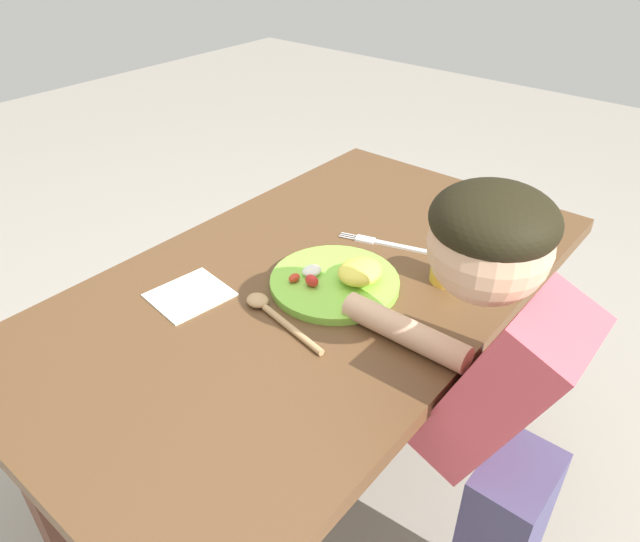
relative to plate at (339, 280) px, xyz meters
The scene contains 8 objects.
ground_plane 0.69m from the plate, 103.21° to the left, with size 8.00×8.00×0.00m, color gray.
dining_table 0.12m from the plate, 103.21° to the left, with size 1.32×0.76×0.67m.
plate is the anchor object (origin of this frame).
fork 0.20m from the plate, ahead, with size 0.08×0.22×0.01m.
spoon 0.17m from the plate, 167.05° to the left, with size 0.07×0.23×0.02m.
drinking_cup 0.23m from the plate, 45.45° to the right, with size 0.07×0.07×0.09m, color gold.
person 0.41m from the plate, 99.50° to the right, with size 0.19×0.45×1.02m.
napkin 0.31m from the plate, 136.04° to the left, with size 0.15×0.14×0.00m, color white.
Camera 1 is at (-0.79, -0.66, 1.38)m, focal length 32.47 mm.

